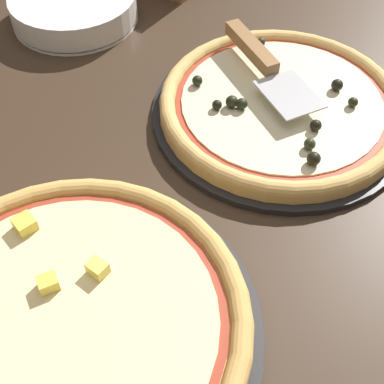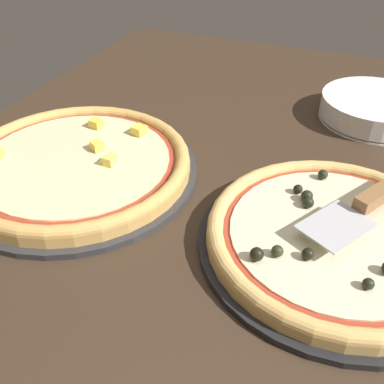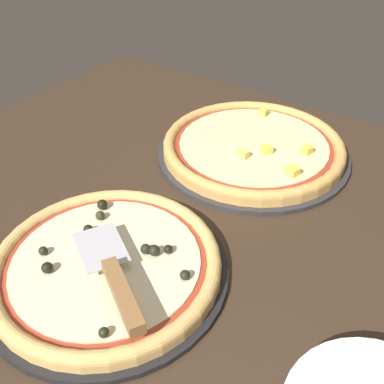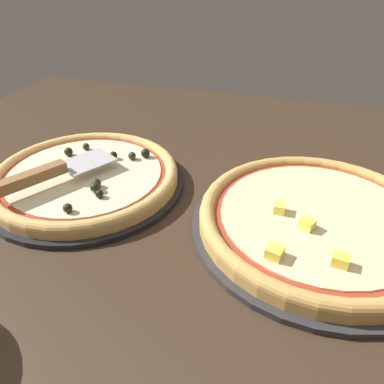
{
  "view_description": "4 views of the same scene",
  "coord_description": "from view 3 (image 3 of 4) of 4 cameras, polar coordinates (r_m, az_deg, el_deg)",
  "views": [
    {
      "loc": [
        -32.72,
        45.64,
        53.15
      ],
      "look_at": [
        -8.55,
        10.89,
        3.0
      ],
      "focal_mm": 50.0,
      "sensor_mm": 36.0,
      "label": 1
    },
    {
      "loc": [
        -58.88,
        -9.99,
        43.47
      ],
      "look_at": [
        -8.55,
        10.89,
        3.0
      ],
      "focal_mm": 42.0,
      "sensor_mm": 36.0,
      "label": 2
    },
    {
      "loc": [
        29.45,
        -42.44,
        52.72
      ],
      "look_at": [
        -8.55,
        10.89,
        3.0
      ],
      "focal_mm": 42.0,
      "sensor_mm": 36.0,
      "label": 3
    },
    {
      "loc": [
        43.99,
        26.58,
        38.9
      ],
      "look_at": [
        -8.55,
        10.89,
        3.0
      ],
      "focal_mm": 35.0,
      "sensor_mm": 36.0,
      "label": 4
    }
  ],
  "objects": [
    {
      "name": "pizza_pan_back",
      "position": [
        0.99,
        7.7,
        4.88
      ],
      "size": [
        41.19,
        41.19,
        1.0
      ],
      "primitive_type": "cylinder",
      "color": "#2D2D30",
      "rests_on": "ground_plane"
    },
    {
      "name": "pizza_front",
      "position": [
        0.71,
        -10.8,
        -8.86
      ],
      "size": [
        35.47,
        35.47,
        3.73
      ],
      "color": "#DBAD60",
      "rests_on": "pizza_pan_front"
    },
    {
      "name": "pizza_back",
      "position": [
        0.98,
        7.81,
        5.84
      ],
      "size": [
        38.72,
        38.72,
        3.71
      ],
      "color": "tan",
      "rests_on": "pizza_pan_back"
    },
    {
      "name": "serving_spatula",
      "position": [
        0.64,
        -9.44,
        -11.41
      ],
      "size": [
        21.24,
        14.74,
        2.0
      ],
      "color": "#B7B7BC",
      "rests_on": "pizza_front"
    },
    {
      "name": "ground_plane",
      "position": [
        0.75,
        0.5,
        -9.34
      ],
      "size": [
        142.02,
        123.35,
        3.6
      ],
      "primitive_type": "cube",
      "color": "#38281C"
    },
    {
      "name": "pizza_pan_front",
      "position": [
        0.72,
        -10.65,
        -9.84
      ],
      "size": [
        37.74,
        37.74,
        1.0
      ],
      "primitive_type": "cylinder",
      "color": "black",
      "rests_on": "ground_plane"
    }
  ]
}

